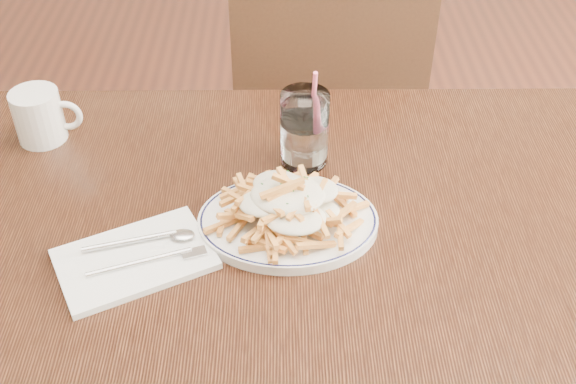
{
  "coord_description": "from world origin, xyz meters",
  "views": [
    {
      "loc": [
        -0.01,
        -0.85,
        1.52
      ],
      "look_at": [
        0.0,
        -0.01,
        0.82
      ],
      "focal_mm": 45.0,
      "sensor_mm": 36.0,
      "label": 1
    }
  ],
  "objects_px": {
    "loaded_fries": "(288,200)",
    "water_glass": "(305,133)",
    "table": "(288,259)",
    "coffee_mug": "(40,116)",
    "chair_far": "(326,83)",
    "fries_plate": "(288,222)"
  },
  "relations": [
    {
      "from": "fries_plate",
      "to": "water_glass",
      "type": "distance_m",
      "value": 0.18
    },
    {
      "from": "loaded_fries",
      "to": "coffee_mug",
      "type": "bearing_deg",
      "value": 151.11
    },
    {
      "from": "water_glass",
      "to": "coffee_mug",
      "type": "height_order",
      "value": "water_glass"
    },
    {
      "from": "chair_far",
      "to": "loaded_fries",
      "type": "height_order",
      "value": "chair_far"
    },
    {
      "from": "coffee_mug",
      "to": "chair_far",
      "type": "bearing_deg",
      "value": 42.41
    },
    {
      "from": "chair_far",
      "to": "water_glass",
      "type": "height_order",
      "value": "chair_far"
    },
    {
      "from": "loaded_fries",
      "to": "chair_far",
      "type": "bearing_deg",
      "value": 82.11
    },
    {
      "from": "fries_plate",
      "to": "coffee_mug",
      "type": "relative_size",
      "value": 2.63
    },
    {
      "from": "table",
      "to": "loaded_fries",
      "type": "xyz_separation_m",
      "value": [
        0.0,
        -0.01,
        0.13
      ]
    },
    {
      "from": "water_glass",
      "to": "table",
      "type": "bearing_deg",
      "value": -100.45
    },
    {
      "from": "fries_plate",
      "to": "water_glass",
      "type": "xyz_separation_m",
      "value": [
        0.03,
        0.17,
        0.05
      ]
    },
    {
      "from": "chair_far",
      "to": "loaded_fries",
      "type": "distance_m",
      "value": 0.79
    },
    {
      "from": "table",
      "to": "coffee_mug",
      "type": "height_order",
      "value": "coffee_mug"
    },
    {
      "from": "table",
      "to": "coffee_mug",
      "type": "distance_m",
      "value": 0.52
    },
    {
      "from": "chair_far",
      "to": "loaded_fries",
      "type": "bearing_deg",
      "value": -97.89
    },
    {
      "from": "loaded_fries",
      "to": "water_glass",
      "type": "bearing_deg",
      "value": 80.14
    },
    {
      "from": "loaded_fries",
      "to": "water_glass",
      "type": "relative_size",
      "value": 1.35
    },
    {
      "from": "table",
      "to": "water_glass",
      "type": "distance_m",
      "value": 0.22
    },
    {
      "from": "water_glass",
      "to": "coffee_mug",
      "type": "relative_size",
      "value": 1.49
    },
    {
      "from": "water_glass",
      "to": "coffee_mug",
      "type": "xyz_separation_m",
      "value": [
        -0.47,
        0.07,
        -0.01
      ]
    },
    {
      "from": "water_glass",
      "to": "chair_far",
      "type": "bearing_deg",
      "value": 82.71
    },
    {
      "from": "coffee_mug",
      "to": "fries_plate",
      "type": "bearing_deg",
      "value": -28.89
    }
  ]
}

